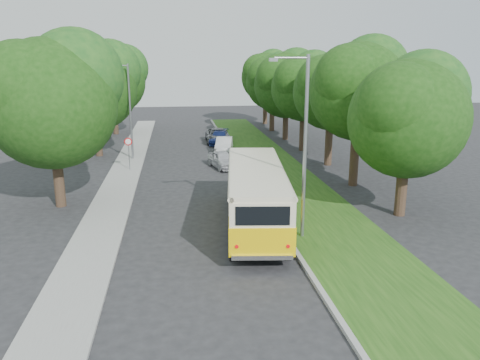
{
  "coord_description": "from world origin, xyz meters",
  "views": [
    {
      "loc": [
        -1.18,
        -21.58,
        7.77
      ],
      "look_at": [
        2.2,
        2.55,
        1.5
      ],
      "focal_mm": 35.0,
      "sensor_mm": 36.0,
      "label": 1
    }
  ],
  "objects": [
    {
      "name": "car_silver",
      "position": [
        2.24,
        12.12,
        0.62
      ],
      "size": [
        2.31,
        3.88,
        1.24
      ],
      "primitive_type": "imported",
      "rotation": [
        0.0,
        0.0,
        0.25
      ],
      "color": "#BCBDC2",
      "rests_on": "ground"
    },
    {
      "name": "warning_sign",
      "position": [
        -4.5,
        11.98,
        1.71
      ],
      "size": [
        0.56,
        0.1,
        2.5
      ],
      "color": "gray",
      "rests_on": "ground"
    },
    {
      "name": "grass_verge",
      "position": [
        5.95,
        5.0,
        0.07
      ],
      "size": [
        4.5,
        70.0,
        0.13
      ],
      "primitive_type": "cube",
      "color": "#1D4612",
      "rests_on": "ground"
    },
    {
      "name": "car_white",
      "position": [
        3.0,
        18.22,
        0.64
      ],
      "size": [
        2.01,
        4.05,
        1.28
      ],
      "primitive_type": "imported",
      "rotation": [
        0.0,
        0.0,
        -0.18
      ],
      "color": "silver",
      "rests_on": "ground"
    },
    {
      "name": "lamppost_near",
      "position": [
        4.21,
        -2.5,
        4.37
      ],
      "size": [
        1.71,
        0.16,
        8.0
      ],
      "color": "gray",
      "rests_on": "ground"
    },
    {
      "name": "car_grey",
      "position": [
        2.9,
        23.11,
        0.67
      ],
      "size": [
        2.32,
        4.87,
        1.34
      ],
      "primitive_type": "imported",
      "rotation": [
        0.0,
        0.0,
        -0.02
      ],
      "color": "#575A5E",
      "rests_on": "ground"
    },
    {
      "name": "ground",
      "position": [
        0.0,
        0.0,
        0.0
      ],
      "size": [
        120.0,
        120.0,
        0.0
      ],
      "primitive_type": "plane",
      "color": "#242426",
      "rests_on": "ground"
    },
    {
      "name": "lamppost_far",
      "position": [
        -4.7,
        16.0,
        4.12
      ],
      "size": [
        1.71,
        0.16,
        7.5
      ],
      "color": "gray",
      "rests_on": "ground"
    },
    {
      "name": "vintage_bus",
      "position": [
        2.5,
        -0.73,
        1.5
      ],
      "size": [
        3.82,
        10.36,
        3.0
      ],
      "primitive_type": null,
      "rotation": [
        0.0,
        0.0,
        -0.12
      ],
      "color": "yellow",
      "rests_on": "ground"
    },
    {
      "name": "car_blue",
      "position": [
        3.0,
        22.38,
        0.61
      ],
      "size": [
        2.48,
        4.45,
        1.22
      ],
      "primitive_type": "imported",
      "rotation": [
        0.0,
        0.0,
        -0.19
      ],
      "color": "navy",
      "rests_on": "ground"
    },
    {
      "name": "curb",
      "position": [
        3.6,
        5.0,
        0.07
      ],
      "size": [
        0.2,
        70.0,
        0.15
      ],
      "primitive_type": "cube",
      "color": "gray",
      "rests_on": "ground"
    },
    {
      "name": "treeline",
      "position": [
        3.15,
        17.99,
        5.93
      ],
      "size": [
        24.27,
        41.91,
        9.46
      ],
      "color": "#332319",
      "rests_on": "ground"
    },
    {
      "name": "sidewalk",
      "position": [
        -4.8,
        5.0,
        0.06
      ],
      "size": [
        2.2,
        70.0,
        0.12
      ],
      "primitive_type": "cube",
      "color": "gray",
      "rests_on": "ground"
    }
  ]
}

